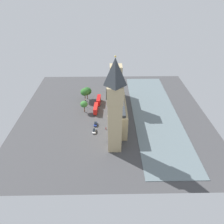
# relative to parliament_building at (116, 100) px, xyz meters

# --- Properties ---
(ground_plane) EXTENTS (127.21, 127.21, 0.00)m
(ground_plane) POSITION_rel_parliament_building_xyz_m (1.99, 1.72, -9.45)
(ground_plane) COLOR #424244
(river_thames) EXTENTS (30.26, 114.49, 0.25)m
(river_thames) POSITION_rel_parliament_building_xyz_m (-26.88, 1.72, -9.32)
(river_thames) COLOR slate
(river_thames) RESTS_ON ground
(parliament_building) EXTENTS (11.38, 57.21, 30.92)m
(parliament_building) POSITION_rel_parliament_building_xyz_m (0.00, 0.00, 0.00)
(parliament_building) COLOR tan
(parliament_building) RESTS_ON ground
(clock_tower) EXTENTS (8.02, 8.02, 51.98)m
(clock_tower) POSITION_rel_parliament_building_xyz_m (1.99, 36.01, 17.43)
(clock_tower) COLOR tan
(clock_tower) RESTS_ON ground
(double_decker_bus_by_river_gate) EXTENTS (3.12, 10.62, 4.75)m
(double_decker_bus_by_river_gate) POSITION_rel_parliament_building_xyz_m (12.50, -12.57, -6.81)
(double_decker_bus_by_river_gate) COLOR red
(double_decker_bus_by_river_gate) RESTS_ON ground
(double_decker_bus_midblock) EXTENTS (3.05, 10.61, 4.75)m
(double_decker_bus_midblock) POSITION_rel_parliament_building_xyz_m (14.06, -0.85, -6.81)
(double_decker_bus_midblock) COLOR red
(double_decker_bus_midblock) RESTS_ON ground
(car_blue_corner) EXTENTS (1.97, 4.22, 1.74)m
(car_blue_corner) POSITION_rel_parliament_building_xyz_m (13.55, 14.82, -8.56)
(car_blue_corner) COLOR navy
(car_blue_corner) RESTS_ON ground
(car_white_near_tower) EXTENTS (2.06, 4.51, 1.74)m
(car_white_near_tower) POSITION_rel_parliament_building_xyz_m (14.01, 21.92, -8.56)
(car_white_near_tower) COLOR silver
(car_white_near_tower) RESTS_ON ground
(pedestrian_trailing) EXTENTS (0.55, 0.63, 1.50)m
(pedestrian_trailing) POSITION_rel_parliament_building_xyz_m (6.91, -18.26, -8.77)
(pedestrian_trailing) COLOR #336B60
(pedestrian_trailing) RESTS_ON ground
(pedestrian_leading) EXTENTS (0.67, 0.64, 1.59)m
(pedestrian_leading) POSITION_rel_parliament_building_xyz_m (6.91, 19.27, -8.73)
(pedestrian_leading) COLOR maroon
(pedestrian_leading) RESTS_ON ground
(plane_tree_under_trees) EXTENTS (6.36, 6.36, 10.37)m
(plane_tree_under_trees) POSITION_rel_parliament_building_xyz_m (22.82, -16.02, -1.82)
(plane_tree_under_trees) COLOR brown
(plane_tree_under_trees) RESTS_ON ground
(plane_tree_kerbside) EXTENTS (6.89, 6.89, 9.64)m
(plane_tree_kerbside) POSITION_rel_parliament_building_xyz_m (21.47, -19.23, -2.75)
(plane_tree_kerbside) COLOR brown
(plane_tree_kerbside) RESTS_ON ground
(plane_tree_far_end) EXTENTS (5.11, 5.11, 8.60)m
(plane_tree_far_end) POSITION_rel_parliament_building_xyz_m (21.97, -0.58, -3.07)
(plane_tree_far_end) COLOR brown
(plane_tree_far_end) RESTS_ON ground
(street_lamp_opposite_hall) EXTENTS (0.56, 0.56, 6.97)m
(street_lamp_opposite_hall) POSITION_rel_parliament_building_xyz_m (21.55, -6.92, -4.64)
(street_lamp_opposite_hall) COLOR black
(street_lamp_opposite_hall) RESTS_ON ground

